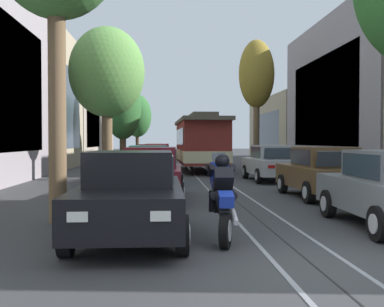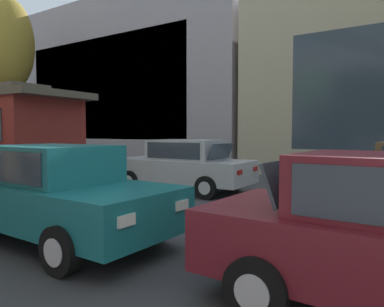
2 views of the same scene
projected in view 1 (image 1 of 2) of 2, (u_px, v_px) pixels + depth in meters
ground_plane at (201, 172)px, 27.19m from camera, size 160.00×160.00×0.00m
trolley_track_rails at (197, 168)px, 30.35m from camera, size 1.14×59.70×0.01m
building_facade_left at (29, 94)px, 29.53m from camera, size 5.79×51.40×10.97m
building_facade_right at (358, 106)px, 30.34m from camera, size 4.84×51.40×9.63m
parked_car_black_near_left at (131, 194)px, 8.61m from camera, size 2.01×4.36×1.58m
parked_car_maroon_second_left at (151, 173)px, 14.37m from camera, size 2.10×4.41×1.58m
parked_car_teal_mid_left at (149, 164)px, 19.51m from camera, size 2.07×4.39×1.58m
parked_car_red_fourth_left at (152, 159)px, 25.87m from camera, size 2.02×4.37×1.58m
parked_car_red_fifth_left at (157, 156)px, 31.43m from camera, size 2.09×4.40×1.58m
parked_car_brown_second_right at (323, 172)px, 14.72m from camera, size 2.07×4.39×1.58m
parked_car_silver_mid_right at (271, 163)px, 20.92m from camera, size 2.10×4.40×1.58m
street_tree_kerb_left_second at (107, 73)px, 21.33m from camera, size 3.39×3.01×6.90m
street_tree_kerb_left_mid at (123, 106)px, 32.17m from camera, size 2.52×2.61×6.44m
street_tree_kerb_left_fourth at (137, 116)px, 43.78m from camera, size 2.60×2.81×6.05m
street_tree_kerb_right_second at (257, 76)px, 33.04m from camera, size 2.49×2.07×8.81m
cable_car_trolley at (201, 143)px, 27.35m from camera, size 2.77×9.17×3.28m
motorcycle_with_rider at (222, 195)px, 8.36m from camera, size 0.55×1.95×1.55m
fire_hydrant at (365, 183)px, 15.13m from camera, size 0.40×0.22×0.84m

